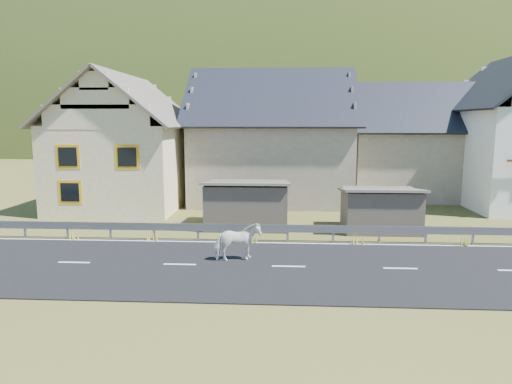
{
  "coord_description": "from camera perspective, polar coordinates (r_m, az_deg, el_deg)",
  "views": [
    {
      "loc": [
        -0.25,
        -15.98,
        5.26
      ],
      "look_at": [
        -1.34,
        2.71,
        2.35
      ],
      "focal_mm": 32.0,
      "sensor_mm": 36.0,
      "label": 1
    }
  ],
  "objects": [
    {
      "name": "mountain",
      "position": [
        197.67,
        4.83,
        1.47
      ],
      "size": [
        440.0,
        280.0,
        260.0
      ],
      "primitive_type": "ellipsoid",
      "color": "#21300C",
      "rests_on": "ground"
    },
    {
      "name": "house_stone_a",
      "position": [
        31.0,
        1.97,
        7.68
      ],
      "size": [
        10.8,
        9.8,
        8.9
      ],
      "color": "tan",
      "rests_on": "ground"
    },
    {
      "name": "shed_left",
      "position": [
        22.93,
        -1.09,
        -1.61
      ],
      "size": [
        4.3,
        3.3,
        2.4
      ],
      "primitive_type": "cube",
      "color": "#63564B",
      "rests_on": "ground"
    },
    {
      "name": "horse",
      "position": [
        17.27,
        -2.34,
        -6.24
      ],
      "size": [
        1.26,
        1.88,
        1.46
      ],
      "primitive_type": "imported",
      "rotation": [
        0.0,
        0.0,
        1.87
      ],
      "color": "white",
      "rests_on": "road"
    },
    {
      "name": "house_stone_b",
      "position": [
        34.27,
        19.13,
        6.65
      ],
      "size": [
        9.8,
        8.8,
        8.1
      ],
      "color": "tan",
      "rests_on": "ground"
    },
    {
      "name": "shed_right",
      "position": [
        22.89,
        15.27,
        -2.2
      ],
      "size": [
        3.8,
        2.9,
        2.2
      ],
      "primitive_type": "cube",
      "color": "#63564B",
      "rests_on": "ground"
    },
    {
      "name": "house_cream",
      "position": [
        29.64,
        -15.99,
        6.76
      ],
      "size": [
        7.8,
        9.8,
        8.3
      ],
      "color": "#FFEFBA",
      "rests_on": "ground"
    },
    {
      "name": "road",
      "position": [
        16.82,
        4.08,
        -9.33
      ],
      "size": [
        60.0,
        7.0,
        0.04
      ],
      "primitive_type": "cube",
      "color": "black",
      "rests_on": "ground"
    },
    {
      "name": "guardrail",
      "position": [
        20.22,
        3.97,
        -4.61
      ],
      "size": [
        28.1,
        0.09,
        0.75
      ],
      "color": "#93969B",
      "rests_on": "ground"
    },
    {
      "name": "ground",
      "position": [
        16.83,
        4.08,
        -9.4
      ],
      "size": [
        160.0,
        160.0,
        0.0
      ],
      "primitive_type": "plane",
      "color": "#383F18",
      "rests_on": "ground"
    },
    {
      "name": "lane_markings",
      "position": [
        16.81,
        4.09,
        -9.25
      ],
      "size": [
        60.0,
        6.6,
        0.01
      ],
      "primitive_type": "cube",
      "color": "silver",
      "rests_on": "road"
    },
    {
      "name": "conifer_patch",
      "position": [
        137.37,
        -20.39,
        8.61
      ],
      "size": [
        76.0,
        50.0,
        28.0
      ],
      "primitive_type": "ellipsoid",
      "color": "black",
      "rests_on": "ground"
    }
  ]
}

